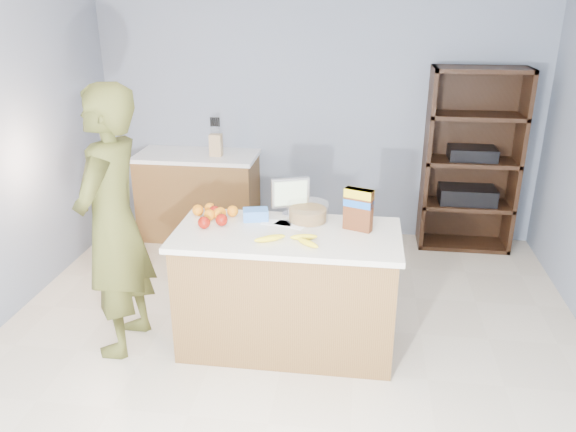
# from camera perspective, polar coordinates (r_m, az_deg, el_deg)

# --- Properties ---
(floor) EXTENTS (4.50, 5.00, 0.02)m
(floor) POSITION_cam_1_polar(r_m,az_deg,el_deg) (4.05, -0.69, -15.14)
(floor) COLOR beige
(floor) RESTS_ON ground
(walls) EXTENTS (4.52, 5.02, 2.51)m
(walls) POSITION_cam_1_polar(r_m,az_deg,el_deg) (3.34, -0.82, 8.25)
(walls) COLOR gray
(walls) RESTS_ON ground
(counter_peninsula) EXTENTS (1.56, 0.76, 0.90)m
(counter_peninsula) POSITION_cam_1_polar(r_m,az_deg,el_deg) (4.07, -0.10, -7.93)
(counter_peninsula) COLOR brown
(counter_peninsula) RESTS_ON ground
(back_cabinet) EXTENTS (1.24, 0.62, 0.90)m
(back_cabinet) POSITION_cam_1_polar(r_m,az_deg,el_deg) (6.00, -9.01, 2.12)
(back_cabinet) COLOR brown
(back_cabinet) RESTS_ON ground
(shelving_unit) EXTENTS (0.90, 0.40, 1.80)m
(shelving_unit) POSITION_cam_1_polar(r_m,az_deg,el_deg) (5.87, 17.99, 5.12)
(shelving_unit) COLOR black
(shelving_unit) RESTS_ON ground
(person) EXTENTS (0.48, 0.72, 1.92)m
(person) POSITION_cam_1_polar(r_m,az_deg,el_deg) (4.02, -17.34, -0.79)
(person) COLOR #44461B
(person) RESTS_ON ground
(knife_block) EXTENTS (0.12, 0.10, 0.31)m
(knife_block) POSITION_cam_1_polar(r_m,az_deg,el_deg) (5.74, -7.33, 7.25)
(knife_block) COLOR tan
(knife_block) RESTS_ON back_cabinet
(envelopes) EXTENTS (0.34, 0.19, 0.00)m
(envelopes) POSITION_cam_1_polar(r_m,az_deg,el_deg) (4.00, -0.45, -0.77)
(envelopes) COLOR white
(envelopes) RESTS_ON counter_peninsula
(bananas) EXTENTS (0.45, 0.21, 0.04)m
(bananas) POSITION_cam_1_polar(r_m,az_deg,el_deg) (3.70, -0.03, -2.36)
(bananas) COLOR yellow
(bananas) RESTS_ON counter_peninsula
(apples) EXTENTS (0.20, 0.30, 0.09)m
(apples) POSITION_cam_1_polar(r_m,az_deg,el_deg) (4.02, -7.59, -0.20)
(apples) COLOR maroon
(apples) RESTS_ON counter_peninsula
(oranges) EXTENTS (0.34, 0.21, 0.08)m
(oranges) POSITION_cam_1_polar(r_m,az_deg,el_deg) (4.14, -7.45, 0.43)
(oranges) COLOR orange
(oranges) RESTS_ON counter_peninsula
(blue_carton) EXTENTS (0.20, 0.16, 0.08)m
(blue_carton) POSITION_cam_1_polar(r_m,az_deg,el_deg) (4.06, -3.31, 0.15)
(blue_carton) COLOR blue
(blue_carton) RESTS_ON counter_peninsula
(salad_bowl) EXTENTS (0.30, 0.30, 0.13)m
(salad_bowl) POSITION_cam_1_polar(r_m,az_deg,el_deg) (4.04, 2.01, 0.33)
(salad_bowl) COLOR #267219
(salad_bowl) RESTS_ON counter_peninsula
(tv) EXTENTS (0.28, 0.13, 0.28)m
(tv) POSITION_cam_1_polar(r_m,az_deg,el_deg) (4.11, 0.24, 2.23)
(tv) COLOR silver
(tv) RESTS_ON counter_peninsula
(cereal_box) EXTENTS (0.21, 0.14, 0.30)m
(cereal_box) POSITION_cam_1_polar(r_m,az_deg,el_deg) (3.86, 7.17, 0.97)
(cereal_box) COLOR #592B14
(cereal_box) RESTS_ON counter_peninsula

